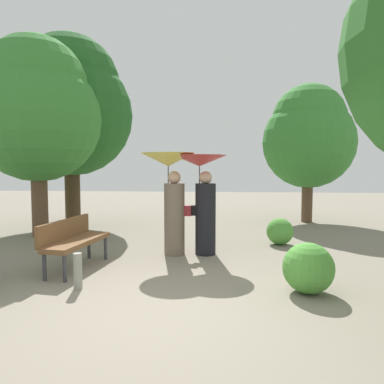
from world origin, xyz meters
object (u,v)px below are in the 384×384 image
(tree_near_left, at_px, (70,105))
(path_marker_post, at_px, (78,271))
(person_left, at_px, (171,186))
(tree_mid_right, at_px, (309,136))
(person_right, at_px, (202,188))
(park_bench, at_px, (73,239))
(tree_mid_left, at_px, (37,109))

(tree_near_left, distance_m, path_marker_post, 6.50)
(person_left, relative_size, tree_mid_right, 0.47)
(person_right, height_order, path_marker_post, person_right)
(park_bench, bearing_deg, tree_mid_right, -35.61)
(park_bench, height_order, path_marker_post, park_bench)
(tree_mid_left, bearing_deg, tree_near_left, 84.19)
(tree_mid_right, bearing_deg, path_marker_post, -125.82)
(person_left, distance_m, path_marker_post, 2.56)
(person_right, relative_size, tree_mid_left, 0.40)
(person_right, relative_size, park_bench, 1.25)
(person_right, distance_m, tree_near_left, 5.42)
(path_marker_post, bearing_deg, park_bench, 116.34)
(tree_mid_left, distance_m, path_marker_post, 5.21)
(tree_near_left, bearing_deg, tree_mid_left, -95.81)
(tree_mid_right, bearing_deg, person_left, -129.69)
(tree_near_left, height_order, path_marker_post, tree_near_left)
(park_bench, height_order, tree_mid_left, tree_mid_left)
(person_left, height_order, tree_near_left, tree_near_left)
(person_right, xyz_separation_m, park_bench, (-2.10, -1.17, -0.79))
(tree_near_left, bearing_deg, path_marker_post, -65.93)
(person_left, bearing_deg, park_bench, 129.86)
(park_bench, xyz_separation_m, tree_mid_left, (-1.99, 2.64, 2.60))
(person_left, height_order, tree_mid_right, tree_mid_right)
(person_right, xyz_separation_m, tree_mid_left, (-4.09, 1.46, 1.82))
(person_right, bearing_deg, tree_near_left, 55.48)
(tree_mid_left, relative_size, path_marker_post, 9.55)
(person_left, relative_size, path_marker_post, 3.89)
(tree_near_left, height_order, tree_mid_left, tree_near_left)
(tree_mid_right, bearing_deg, park_bench, -133.02)
(path_marker_post, bearing_deg, person_left, 63.71)
(park_bench, relative_size, tree_near_left, 0.28)
(person_right, height_order, tree_near_left, tree_near_left)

